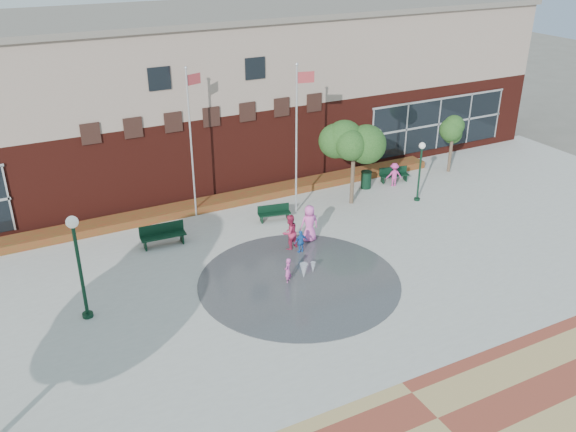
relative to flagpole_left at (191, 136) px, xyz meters
name	(u,v)px	position (x,y,z in m)	size (l,w,h in m)	color
ground	(337,319)	(1.60, -11.01, -4.21)	(120.00, 120.00, 0.00)	#666056
plaza_concrete	(288,271)	(1.60, -7.01, -4.21)	(46.00, 18.00, 0.01)	#A8A8A0
splash_pad	(299,282)	(1.60, -8.01, -4.21)	(8.40, 8.40, 0.01)	#383A3D
library_building	(180,94)	(1.60, 6.47, 0.43)	(44.40, 10.40, 9.20)	#4B1710
flower_bed	(222,205)	(1.60, 0.59, -4.21)	(26.00, 1.20, 0.40)	#A91314
flagpole_left	(191,136)	(0.00, 0.00, 0.00)	(0.85, 0.35, 7.57)	silver
flagpole_right	(297,133)	(4.71, -1.99, 0.06)	(0.93, 0.25, 7.64)	silver
lamp_left	(78,256)	(-6.68, -6.57, -1.59)	(0.45, 0.45, 4.22)	black
lamp_right	(420,165)	(11.15, -3.65, -2.18)	(0.35, 0.35, 3.27)	black
bench_left	(163,239)	(-2.45, -2.36, -3.88)	(2.09, 0.70, 1.04)	black
bench_mid	(274,216)	(3.24, -2.36, -3.95)	(1.68, 0.76, 0.81)	black
bench_right	(394,177)	(11.62, -0.92, -3.94)	(1.75, 0.84, 0.85)	black
trash_can	(366,180)	(9.66, -0.96, -3.70)	(0.61, 0.61, 1.01)	black
tree_mid	(354,138)	(7.81, -2.34, -0.58)	(2.96, 2.96, 4.99)	#483729
tree_small_right	(453,130)	(15.50, -1.12, -1.62)	(2.08, 2.08, 3.55)	#483729
water_jet_a	(304,279)	(1.87, -7.91, -4.21)	(0.35, 0.35, 0.68)	white
water_jet_b	(313,273)	(2.43, -7.70, -4.21)	(0.22, 0.22, 0.50)	white
child_splash	(288,271)	(1.16, -7.84, -3.65)	(0.41, 0.27, 1.12)	#CA4EA4
adult_red	(290,232)	(2.57, -5.30, -3.37)	(0.82, 0.64, 1.69)	#B6274E
adult_pink	(309,224)	(3.75, -5.01, -3.32)	(0.87, 0.57, 1.78)	#EC5DBF
child_blue	(301,242)	(2.84, -5.87, -3.66)	(0.65, 0.27, 1.12)	blue
person_bench	(394,175)	(11.22, -1.43, -3.52)	(0.89, 0.51, 1.38)	#CF3994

